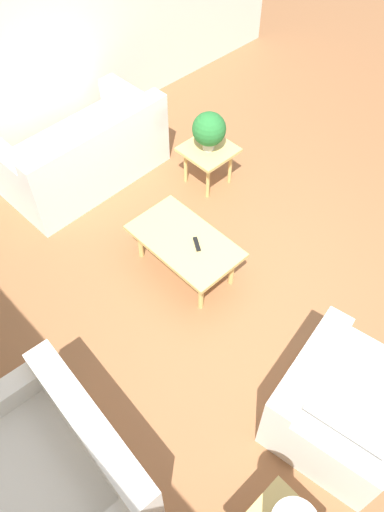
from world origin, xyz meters
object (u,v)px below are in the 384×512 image
(side_table_plant, at_px, (208,154))
(loveseat, at_px, (61,467))
(armchair, at_px, (336,406))
(sofa, at_px, (85,155))
(potted_plant, at_px, (209,130))
(coffee_table, at_px, (185,243))

(side_table_plant, bearing_deg, loveseat, 117.53)
(loveseat, relative_size, side_table_plant, 2.71)
(armchair, height_order, loveseat, same)
(side_table_plant, bearing_deg, sofa, 43.79)
(loveseat, height_order, potted_plant, potted_plant)
(sofa, xyz_separation_m, loveseat, (-2.53, 2.06, -0.05))
(sofa, relative_size, loveseat, 1.27)
(loveseat, distance_m, potted_plant, 3.40)
(coffee_table, distance_m, potted_plant, 1.32)
(sofa, distance_m, potted_plant, 1.40)
(coffee_table, relative_size, potted_plant, 2.43)
(loveseat, bearing_deg, potted_plant, 121.22)
(coffee_table, xyz_separation_m, side_table_plant, (0.74, -1.04, 0.02))
(side_table_plant, bearing_deg, potted_plant, 153.43)
(sofa, xyz_separation_m, armchair, (-3.59, 0.32, -0.04))
(coffee_table, bearing_deg, loveseat, 112.84)
(side_table_plant, height_order, potted_plant, potted_plant)
(loveseat, xyz_separation_m, potted_plant, (1.56, -2.99, 0.44))
(sofa, distance_m, armchair, 3.61)
(potted_plant, bearing_deg, coffee_table, 125.30)
(armchair, relative_size, loveseat, 0.78)
(coffee_table, distance_m, side_table_plant, 1.28)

